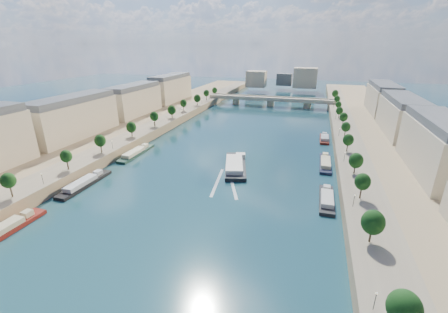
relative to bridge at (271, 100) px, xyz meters
The scene contains 17 objects.
ground 124.95m from the bridge, 90.00° to the right, with size 700.00×700.00×0.00m, color #0B2434.
quay_left 144.15m from the bridge, 119.97° to the right, with size 44.00×520.00×5.00m, color #9E8460.
quay_right 144.15m from the bridge, 60.03° to the right, with size 44.00×520.00×5.00m, color #9E8460.
pave_left 137.25m from the bridge, 114.54° to the right, with size 14.00×520.00×0.10m, color gray.
pave_right 137.25m from the bridge, 65.46° to the right, with size 14.00×520.00×0.10m, color gray.
trees_left 134.71m from the bridge, 114.12° to the right, with size 4.80×268.80×8.26m.
trees_right 127.46m from the bridge, 64.41° to the right, with size 4.80×268.80×8.26m.
lamps_left 144.74m from the bridge, 111.27° to the right, with size 0.36×200.36×4.28m.
lamps_right 130.87m from the bridge, 66.34° to the right, with size 0.36×200.36×4.28m.
buildings_left 141.74m from the bridge, 126.99° to the right, with size 16.00×226.00×23.20m.
buildings_right 141.74m from the bridge, 53.01° to the right, with size 16.00×226.00×23.20m.
skyline 95.21m from the bridge, 88.07° to the left, with size 79.00×42.00×22.00m.
bridge is the anchor object (origin of this frame).
tour_barge 148.74m from the bridge, 87.43° to the right, with size 16.47×32.10×4.19m.
wake 165.27m from the bridge, 87.69° to the right, with size 14.20×25.92×0.04m.
moored_barges_left 200.51m from the bridge, 103.12° to the right, with size 5.00×126.50×3.60m.
moored_barges_right 167.02m from the bridge, 74.19° to the right, with size 5.00×162.13×3.60m.
Camera 1 is at (37.86, -44.16, 52.26)m, focal length 24.00 mm.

